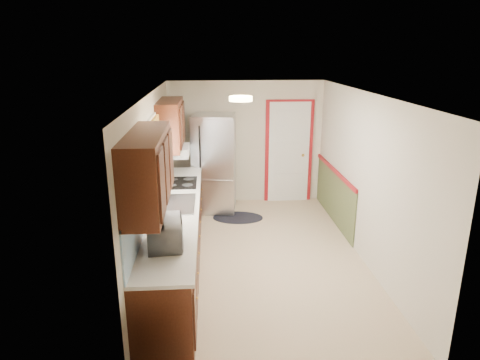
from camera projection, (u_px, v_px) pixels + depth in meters
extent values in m
cube|color=#C3AC89|center=(260.00, 257.00, 6.37)|extent=(3.20, 5.20, 0.12)
cube|color=white|center=(262.00, 94.00, 5.66)|extent=(3.20, 5.20, 0.12)
cube|color=beige|center=(246.00, 143.00, 8.40)|extent=(3.20, 0.10, 2.40)
cube|color=beige|center=(296.00, 266.00, 3.63)|extent=(3.20, 0.10, 2.40)
cube|color=beige|center=(153.00, 182.00, 5.92)|extent=(0.10, 5.20, 2.40)
cube|color=beige|center=(365.00, 178.00, 6.12)|extent=(0.10, 5.20, 2.40)
cube|color=#3E1A0E|center=(176.00, 240.00, 5.87)|extent=(0.60, 4.00, 0.90)
cube|color=silver|center=(176.00, 208.00, 5.73)|extent=(0.63, 4.00, 0.04)
cube|color=#61B0EC|center=(151.00, 188.00, 5.63)|extent=(0.02, 4.00, 0.55)
cube|color=#3E1A0E|center=(148.00, 170.00, 4.22)|extent=(0.35, 1.40, 0.75)
cube|color=#3E1A0E|center=(171.00, 124.00, 6.79)|extent=(0.35, 1.20, 0.75)
cube|color=white|center=(151.00, 156.00, 5.60)|extent=(0.02, 1.00, 0.90)
cube|color=orange|center=(153.00, 130.00, 5.50)|extent=(0.05, 1.12, 0.24)
cube|color=#B7B7BC|center=(176.00, 204.00, 5.82)|extent=(0.52, 0.82, 0.02)
cube|color=white|center=(175.00, 151.00, 6.98)|extent=(0.45, 0.60, 0.15)
cube|color=maroon|center=(289.00, 152.00, 8.49)|extent=(0.94, 0.05, 2.08)
cube|color=white|center=(289.00, 153.00, 8.46)|extent=(0.80, 0.04, 2.00)
cube|color=#4B5630|center=(334.00, 196.00, 7.63)|extent=(0.02, 2.30, 0.90)
cube|color=maroon|center=(335.00, 171.00, 7.49)|extent=(0.04, 2.30, 0.06)
cylinder|color=#FFD88C|center=(241.00, 99.00, 5.46)|extent=(0.30, 0.30, 0.06)
imported|color=white|center=(165.00, 230.00, 4.55)|extent=(0.35, 0.56, 0.36)
cube|color=#B7B7BC|center=(214.00, 163.00, 8.01)|extent=(0.85, 0.80, 1.83)
cylinder|color=black|center=(200.00, 174.00, 7.64)|extent=(0.02, 0.02, 1.28)
ellipsoid|color=black|center=(238.00, 218.00, 7.84)|extent=(0.97, 0.68, 0.01)
cube|color=black|center=(180.00, 183.00, 6.72)|extent=(0.52, 0.63, 0.02)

